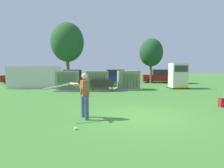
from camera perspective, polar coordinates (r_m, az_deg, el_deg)
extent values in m
plane|color=#3D752D|center=(8.11, 8.98, -9.22)|extent=(96.00, 96.00, 0.00)
cube|color=beige|center=(18.90, -21.72, 1.72)|extent=(4.80, 0.12, 2.00)
cube|color=#9E9B93|center=(16.80, -12.64, -1.63)|extent=(2.10, 1.70, 0.12)
cube|color=gray|center=(16.73, -12.70, 1.12)|extent=(1.80, 1.40, 1.50)
cube|color=#63755B|center=(16.07, -15.29, 0.91)|extent=(0.06, 0.12, 1.27)
cube|color=#63755B|center=(16.03, -14.39, 0.92)|extent=(0.06, 0.12, 1.27)
cube|color=#63755B|center=(15.99, -13.49, 0.93)|extent=(0.06, 0.12, 1.27)
cube|color=#63755B|center=(15.96, -12.59, 0.94)|extent=(0.06, 0.12, 1.27)
cube|color=#63755B|center=(15.93, -11.68, 0.95)|extent=(0.06, 0.12, 1.27)
cube|color=#63755B|center=(15.90, -10.76, 0.96)|extent=(0.06, 0.12, 1.27)
cube|color=#9E9B93|center=(16.54, -4.29, -1.63)|extent=(2.10, 1.70, 0.12)
cube|color=gray|center=(16.46, -4.31, 1.17)|extent=(1.80, 1.40, 1.50)
cube|color=#63755B|center=(15.71, -6.58, 0.96)|extent=(0.06, 0.12, 1.27)
cube|color=#63755B|center=(15.70, -5.65, 0.97)|extent=(0.06, 0.12, 1.27)
cube|color=#63755B|center=(15.70, -4.72, 0.98)|extent=(0.06, 0.12, 1.27)
cube|color=#63755B|center=(15.71, -3.79, 0.99)|extent=(0.06, 0.12, 1.27)
cube|color=#63755B|center=(15.72, -2.86, 0.99)|extent=(0.06, 0.12, 1.27)
cube|color=#63755B|center=(15.73, -1.93, 1.00)|extent=(0.06, 0.12, 1.27)
cube|color=#9E9B93|center=(17.15, 4.70, -1.39)|extent=(2.10, 1.70, 0.12)
cube|color=gray|center=(17.08, 4.72, 1.31)|extent=(1.80, 1.40, 1.50)
cube|color=#63755B|center=(16.23, 2.98, 1.12)|extent=(0.06, 0.12, 1.27)
cube|color=#63755B|center=(16.27, 3.86, 1.13)|extent=(0.06, 0.12, 1.27)
cube|color=#63755B|center=(16.31, 4.75, 1.13)|extent=(0.06, 0.12, 1.27)
cube|color=#63755B|center=(16.35, 5.63, 1.14)|extent=(0.06, 0.12, 1.27)
cube|color=#63755B|center=(16.41, 6.50, 1.14)|extent=(0.06, 0.12, 1.27)
cube|color=#63755B|center=(16.46, 7.37, 1.14)|extent=(0.06, 0.12, 1.27)
cube|color=#262626|center=(18.83, 18.48, -1.09)|extent=(1.60, 1.40, 0.10)
cube|color=beige|center=(18.74, 18.58, 2.41)|extent=(1.40, 1.20, 2.20)
cube|color=#383838|center=(18.16, 19.42, 4.22)|extent=(1.19, 0.04, 0.55)
cube|color=yellow|center=(18.25, 19.28, -0.83)|extent=(1.33, 0.04, 0.16)
cube|color=#2D2823|center=(15.70, -2.79, -0.55)|extent=(1.82, 0.50, 0.05)
cube|color=#2D2823|center=(15.50, -2.80, 0.29)|extent=(1.80, 0.14, 0.44)
cylinder|color=#2D2823|center=(15.89, -5.54, -1.36)|extent=(0.06, 0.06, 0.42)
cylinder|color=#2D2823|center=(15.88, -0.02, -1.34)|extent=(0.06, 0.06, 0.42)
cylinder|color=#2D2823|center=(15.61, -5.60, -1.48)|extent=(0.06, 0.06, 0.42)
cylinder|color=#2D2823|center=(15.60, 0.02, -1.46)|extent=(0.06, 0.06, 0.42)
cylinder|color=#384C75|center=(7.44, -7.34, -7.02)|extent=(0.16, 0.16, 0.88)
cylinder|color=#384C75|center=(7.89, -8.33, -6.33)|extent=(0.16, 0.16, 0.88)
cube|color=brown|center=(7.55, -7.92, -1.16)|extent=(0.35, 0.46, 0.60)
sphere|color=#DBAD89|center=(7.52, -7.96, 2.21)|extent=(0.23, 0.23, 0.23)
cylinder|color=#DBAD89|center=(7.36, -10.55, -0.11)|extent=(0.10, 0.54, 0.09)
cylinder|color=#DBAD89|center=(7.53, -10.87, 0.00)|extent=(0.40, 0.48, 0.09)
cylinder|color=#B2B2B7|center=(7.33, -15.89, -0.82)|extent=(0.83, 0.33, 0.21)
sphere|color=#B2B2B7|center=(7.39, -12.64, -0.13)|extent=(0.08, 0.08, 0.08)
sphere|color=white|center=(6.49, -10.44, -12.50)|extent=(0.09, 0.09, 0.09)
cube|color=maroon|center=(11.21, 29.23, -4.67)|extent=(0.36, 0.28, 0.44)
cube|color=maroon|center=(11.14, 29.73, -5.10)|extent=(0.23, 0.12, 0.22)
cylinder|color=brown|center=(21.39, -12.62, 3.37)|extent=(0.34, 0.34, 2.79)
ellipsoid|color=#235128|center=(21.53, -12.79, 11.71)|extent=(3.43, 3.43, 4.07)
cylinder|color=brown|center=(24.06, 11.15, 2.94)|extent=(0.28, 0.28, 2.25)
ellipsoid|color=#1E4723|center=(24.10, 11.26, 8.95)|extent=(2.77, 2.77, 3.29)
cube|color=maroon|center=(25.43, -24.69, 1.45)|extent=(4.38, 2.21, 0.80)
cube|color=#262B33|center=(25.34, -24.45, 3.08)|extent=(2.28, 1.81, 0.64)
cylinder|color=black|center=(25.32, -28.17, 0.71)|extent=(0.66, 0.30, 0.64)
cylinder|color=black|center=(26.80, -26.36, 1.00)|extent=(0.66, 0.30, 0.64)
cylinder|color=black|center=(24.12, -22.80, 0.73)|extent=(0.66, 0.30, 0.64)
cylinder|color=black|center=(25.67, -21.23, 1.02)|extent=(0.66, 0.30, 0.64)
cube|color=maroon|center=(23.41, -11.74, 1.54)|extent=(4.32, 2.03, 0.80)
cube|color=#262B33|center=(23.37, -11.40, 3.30)|extent=(2.22, 1.72, 0.64)
cylinder|color=black|center=(22.66, -15.09, 0.69)|extent=(0.66, 0.27, 0.64)
cylinder|color=black|center=(24.35, -14.73, 1.00)|extent=(0.66, 0.27, 0.64)
cylinder|color=black|center=(22.57, -8.49, 0.80)|extent=(0.66, 0.27, 0.64)
cylinder|color=black|center=(24.27, -8.59, 1.09)|extent=(0.66, 0.27, 0.64)
cube|color=navy|center=(23.89, 0.63, 1.71)|extent=(4.32, 2.02, 0.80)
cube|color=#262B33|center=(23.86, 0.99, 3.44)|extent=(2.21, 1.72, 0.64)
cylinder|color=black|center=(23.05, -2.55, 0.94)|extent=(0.66, 0.27, 0.64)
cylinder|color=black|center=(24.75, -2.44, 1.23)|extent=(0.66, 0.27, 0.64)
cylinder|color=black|center=(23.13, 3.92, 0.94)|extent=(0.66, 0.27, 0.64)
cylinder|color=black|center=(24.82, 3.58, 1.23)|extent=(0.66, 0.27, 0.64)
cube|color=maroon|center=(25.27, 13.53, 1.76)|extent=(4.38, 2.23, 0.80)
cube|color=#262B33|center=(25.28, 13.90, 3.39)|extent=(2.28, 1.82, 0.64)
cylinder|color=black|center=(24.22, 10.90, 1.05)|extent=(0.66, 0.30, 0.64)
cylinder|color=black|center=(25.90, 10.32, 1.32)|extent=(0.66, 0.30, 0.64)
cylinder|color=black|center=(24.76, 16.86, 1.01)|extent=(0.66, 0.30, 0.64)
cylinder|color=black|center=(26.41, 15.92, 1.28)|extent=(0.66, 0.30, 0.64)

